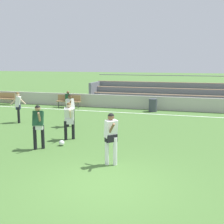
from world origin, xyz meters
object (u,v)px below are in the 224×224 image
Objects in this scene: trash_bin at (153,105)px; soccer_ball at (62,143)px; bleacher_stand at (198,94)px; player_white_deep_cover at (111,134)px; bench_far_left at (4,97)px; player_dark_pressing_high at (38,123)px; spectator_seated at (68,98)px; player_white_trailing_run at (69,118)px; player_white_wide_right at (70,108)px; bench_centre_sideline at (69,100)px; player_white_overlapping at (18,105)px.

soccer_ball is (-2.19, -9.11, -0.32)m from trash_bin.
bleacher_stand reaches higher than player_white_deep_cover.
bench_far_left is 13.13m from soccer_ball.
player_dark_pressing_high is 7.72× the size of soccer_ball.
trash_bin is at bearing 1.13° from spectator_seated.
spectator_seated is at bearing 115.66° from player_white_trailing_run.
bleacher_stand is 14.13m from player_dark_pressing_high.
player_white_wide_right reaches higher than trash_bin.
player_white_trailing_run is at bearing -64.34° from spectator_seated.
player_white_deep_cover is at bearing -58.63° from bench_centre_sideline.
bench_far_left is 1.06× the size of player_white_deep_cover.
bench_far_left is 1.06× the size of player_dark_pressing_high.
player_white_wide_right is (-0.53, 3.99, -0.03)m from player_dark_pressing_high.
bench_centre_sideline is 9.94m from soccer_ball.
bench_centre_sideline is 1.08× the size of player_white_overlapping.
bleacher_stand is 9.55m from spectator_seated.
bench_far_left is 7.72m from player_white_overlapping.
player_white_deep_cover reaches higher than trash_bin.
player_white_wide_right is at bearing 109.01° from soccer_ball.
player_white_overlapping is (-3.66, 4.06, -0.02)m from player_dark_pressing_high.
bleacher_stand is 12.85m from player_white_overlapping.
player_white_overlapping is at bearing 141.47° from soccer_ball.
bench_far_left is at bearing 132.14° from player_dark_pressing_high.
trash_bin is 0.50× the size of player_white_deep_cover.
trash_bin is 10.18m from player_dark_pressing_high.
bleacher_stand is 9.51m from bench_centre_sideline.
player_white_overlapping is at bearing 149.67° from player_white_trailing_run.
player_white_wide_right is at bearing 127.08° from player_white_deep_cover.
bleacher_stand is 10.88m from player_white_wide_right.
player_dark_pressing_high is 5.46m from player_white_overlapping.
player_white_wide_right is at bearing -1.35° from player_white_overlapping.
bleacher_stand reaches higher than bench_far_left.
spectator_seated is (-6.14, -0.12, 0.27)m from trash_bin.
player_white_trailing_run is 2.59m from player_white_wide_right.
bleacher_stand reaches higher than soccer_ball.
player_white_overlapping is (-6.46, -5.71, 0.56)m from trash_bin.
player_white_overlapping is at bearing -136.08° from bleacher_stand.
spectator_seated is 5.50× the size of soccer_ball.
bleacher_stand is 12.44m from player_white_trailing_run.
player_dark_pressing_high is (3.34, -9.76, 0.47)m from bench_centre_sideline.
bench_far_left is 1.12× the size of player_white_trailing_run.
spectator_seated is 0.73× the size of player_white_wide_right.
bench_far_left is 12.41m from player_white_trailing_run.
bleacher_stand is at bearing 55.70° from player_white_wide_right.
player_white_overlapping reaches higher than trash_bin.
player_white_trailing_run is 4.84m from player_white_overlapping.
player_dark_pressing_high is at bearing -71.11° from bench_centre_sideline.
player_white_trailing_run is at bearing -66.17° from player_white_wide_right.
bleacher_stand is 10.15× the size of player_white_trailing_run.
spectator_seated is 10.21m from player_dark_pressing_high.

